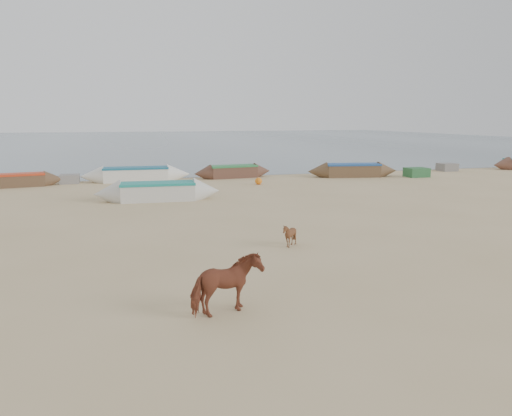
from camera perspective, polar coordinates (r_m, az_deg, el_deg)
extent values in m
plane|color=tan|center=(14.17, 4.58, -6.77)|extent=(140.00, 140.00, 0.00)
plane|color=slate|center=(94.86, -13.47, 7.51)|extent=(160.00, 160.00, 0.00)
imported|color=brown|center=(10.73, -3.40, -8.76)|extent=(1.68, 1.13, 1.30)
imported|color=#57311B|center=(16.26, 3.85, -3.11)|extent=(0.74, 0.67, 0.78)
sphere|color=orange|center=(31.39, 0.29, 3.10)|extent=(0.44, 0.44, 0.44)
cube|color=gray|center=(34.13, -20.54, 3.13)|extent=(1.20, 1.10, 0.56)
cube|color=#2C6337|center=(37.28, 17.88, 3.90)|extent=(1.50, 1.20, 0.64)
cube|color=slate|center=(42.30, 21.00, 4.39)|extent=(1.30, 1.20, 0.60)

